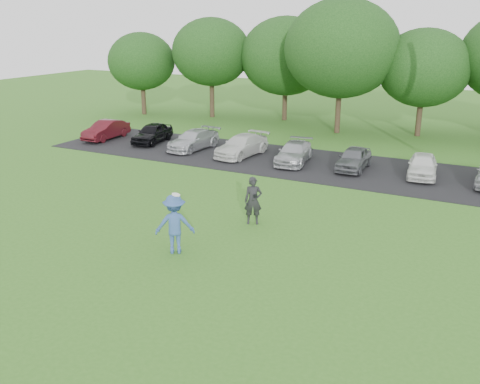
{
  "coord_description": "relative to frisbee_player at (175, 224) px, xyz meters",
  "views": [
    {
      "loc": [
        8.46,
        -12.89,
        7.28
      ],
      "look_at": [
        0.0,
        3.5,
        1.3
      ],
      "focal_mm": 40.0,
      "sensor_mm": 36.0,
      "label": 1
    }
  ],
  "objects": [
    {
      "name": "parked_cars",
      "position": [
        2.58,
        12.52,
        -0.38
      ],
      "size": [
        30.51,
        4.65,
        1.22
      ],
      "color": "#491017",
      "rests_on": "parking_lot"
    },
    {
      "name": "tree_row",
      "position": [
        2.29,
        22.35,
        3.92
      ],
      "size": [
        42.39,
        9.85,
        8.64
      ],
      "color": "#38281C",
      "rests_on": "ground"
    },
    {
      "name": "camera_bystander",
      "position": [
        1.12,
        3.48,
        -0.09
      ],
      "size": [
        0.77,
        0.67,
        1.8
      ],
      "color": "black",
      "rests_on": "ground"
    },
    {
      "name": "frisbee_player",
      "position": [
        0.0,
        0.0,
        0.0
      ],
      "size": [
        1.47,
        1.3,
        2.13
      ],
      "color": "#355596",
      "rests_on": "ground"
    },
    {
      "name": "parking_lot",
      "position": [
        0.78,
        12.59,
        -0.97
      ],
      "size": [
        32.0,
        6.5,
        0.03
      ],
      "primitive_type": "cube",
      "color": "black",
      "rests_on": "ground"
    },
    {
      "name": "ground",
      "position": [
        0.78,
        -0.41,
        -0.99
      ],
      "size": [
        100.0,
        100.0,
        0.0
      ],
      "primitive_type": "plane",
      "color": "#366D1F",
      "rests_on": "ground"
    }
  ]
}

